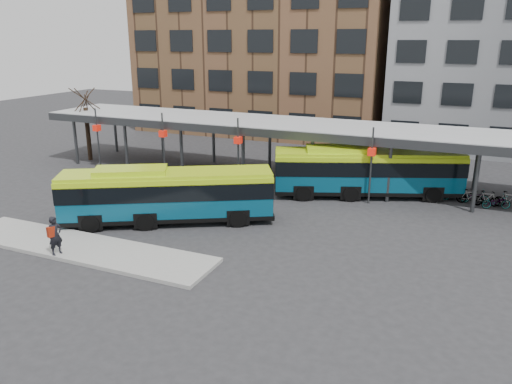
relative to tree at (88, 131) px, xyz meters
name	(u,v)px	position (x,y,z in m)	size (l,w,h in m)	color
ground	(210,245)	(18.00, -12.00, -2.43)	(120.00, 120.00, 0.00)	#28282B
boarding_island	(82,247)	(12.50, -15.00, -2.34)	(14.00, 3.00, 0.18)	gray
canopy	(295,127)	(17.94, 0.87, 1.47)	(40.00, 6.53, 4.80)	#999B9E
tree	(88,131)	(0.00, 0.00, 0.00)	(1.64, 1.64, 5.60)	black
building_brick	(267,27)	(8.00, 20.00, 8.57)	(26.00, 14.00, 22.00)	brown
bus_front	(167,194)	(14.30, -10.10, -0.77)	(11.30, 7.77, 3.19)	navy
bus_rear	(367,171)	(23.50, -0.86, -0.72)	(12.03, 6.68, 3.29)	navy
pedestrian	(55,235)	(12.12, -16.21, -1.31)	(0.62, 0.78, 1.86)	black
bike_rack	(492,199)	(31.04, 0.04, -1.97)	(6.38, 1.64, 1.03)	slate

